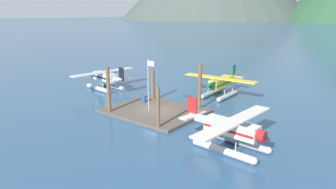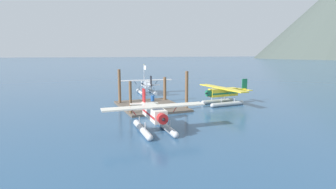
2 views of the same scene
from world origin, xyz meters
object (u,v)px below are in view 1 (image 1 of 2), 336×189
Objects in this scene: fuel_drum at (144,99)px; seaplane_cream_stbd_aft at (231,132)px; seaplane_yellow_bow_right at (220,85)px; flagpole at (149,79)px; seaplane_silver_port_fwd at (105,79)px.

seaplane_cream_stbd_aft reaches higher than fuel_drum.
fuel_drum is 0.08× the size of seaplane_yellow_bow_right.
seaplane_cream_stbd_aft is at bearing -57.70° from seaplane_yellow_bow_right.
seaplane_yellow_bow_right is at bearing 59.91° from fuel_drum.
flagpole reaches higher than fuel_drum.
seaplane_yellow_bow_right is 1.00× the size of seaplane_cream_stbd_aft.
seaplane_silver_port_fwd is at bearing 163.52° from seaplane_cream_stbd_aft.
seaplane_silver_port_fwd is (-13.02, 4.55, -2.46)m from flagpole.
seaplane_silver_port_fwd is (-15.57, -7.26, 0.00)m from seaplane_yellow_bow_right.
seaplane_silver_port_fwd is (-10.04, 2.29, 0.84)m from fuel_drum.
fuel_drum is at bearing -120.09° from seaplane_yellow_bow_right.
seaplane_silver_port_fwd is at bearing 167.18° from fuel_drum.
seaplane_yellow_bow_right is at bearing 77.80° from flagpole.
fuel_drum is at bearing 142.80° from flagpole.
seaplane_cream_stbd_aft is 1.00× the size of seaplane_silver_port_fwd.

